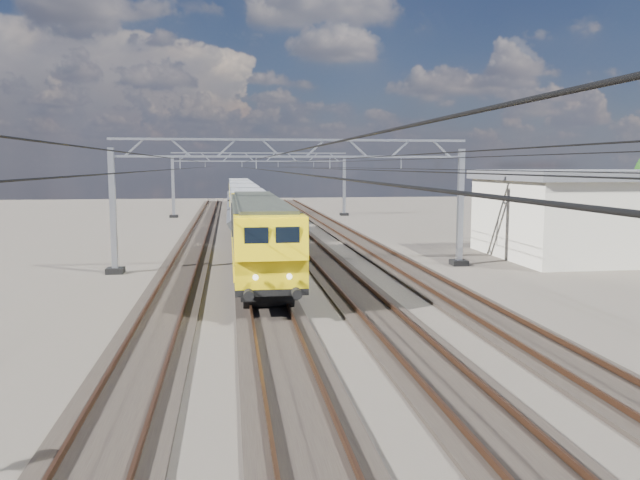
{
  "coord_description": "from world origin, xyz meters",
  "views": [
    {
      "loc": [
        -3.48,
        -29.76,
        5.68
      ],
      "look_at": [
        0.48,
        -2.68,
        2.4
      ],
      "focal_mm": 35.0,
      "sensor_mm": 36.0,
      "label": 1
    }
  ],
  "objects": [
    {
      "name": "track_loco",
      "position": [
        -2.0,
        0.0,
        0.07
      ],
      "size": [
        2.6,
        140.0,
        0.3
      ],
      "color": "black",
      "rests_on": "ground"
    },
    {
      "name": "hopper_wagon_third",
      "position": [
        -2.0,
        48.32,
        2.23
      ],
      "size": [
        3.38,
        13.0,
        3.25
      ],
      "color": "black",
      "rests_on": "ground"
    },
    {
      "name": "hopper_wagon_lead",
      "position": [
        -2.0,
        19.92,
        2.23
      ],
      "size": [
        3.38,
        13.0,
        3.25
      ],
      "color": "black",
      "rests_on": "ground"
    },
    {
      "name": "hopper_wagon_fourth",
      "position": [
        -2.0,
        62.52,
        2.23
      ],
      "size": [
        3.38,
        13.0,
        3.25
      ],
      "color": "black",
      "rests_on": "ground"
    },
    {
      "name": "track_outer_west",
      "position": [
        -6.0,
        0.0,
        0.07
      ],
      "size": [
        2.6,
        140.0,
        0.3
      ],
      "color": "black",
      "rests_on": "ground"
    },
    {
      "name": "ground",
      "position": [
        0.0,
        0.0,
        0.0
      ],
      "size": [
        160.0,
        160.0,
        0.0
      ],
      "primitive_type": "plane",
      "color": "black",
      "rests_on": "ground"
    },
    {
      "name": "catenary_gantry_far",
      "position": [
        0.0,
        40.0,
        3.91
      ],
      "size": [
        19.9,
        0.9,
        7.11
      ],
      "color": "#9CA0AA",
      "rests_on": "ground"
    },
    {
      "name": "catenary_gantry_mid",
      "position": [
        0.0,
        4.0,
        3.91
      ],
      "size": [
        19.9,
        0.9,
        7.11
      ],
      "color": "#9CA0AA",
      "rests_on": "ground"
    },
    {
      "name": "locomotive",
      "position": [
        -2.0,
        2.23,
        2.33
      ],
      "size": [
        2.76,
        21.1,
        3.62
      ],
      "color": "black",
      "rests_on": "ground"
    },
    {
      "name": "track_inner_east",
      "position": [
        2.0,
        0.0,
        0.07
      ],
      "size": [
        2.6,
        140.0,
        0.3
      ],
      "color": "black",
      "rests_on": "ground"
    },
    {
      "name": "industrial_shed",
      "position": [
        22.0,
        6.0,
        2.73
      ],
      "size": [
        18.6,
        10.6,
        5.4
      ],
      "color": "beige",
      "rests_on": "ground"
    },
    {
      "name": "overhead_wires",
      "position": [
        0.0,
        8.0,
        5.75
      ],
      "size": [
        12.03,
        140.0,
        0.53
      ],
      "color": "black",
      "rests_on": "ground"
    },
    {
      "name": "hopper_wagon_mid",
      "position": [
        -2.0,
        34.12,
        2.23
      ],
      "size": [
        3.38,
        13.0,
        3.25
      ],
      "color": "black",
      "rests_on": "ground"
    },
    {
      "name": "track_outer_east",
      "position": [
        6.0,
        0.0,
        0.07
      ],
      "size": [
        2.6,
        140.0,
        0.3
      ],
      "color": "black",
      "rests_on": "ground"
    }
  ]
}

